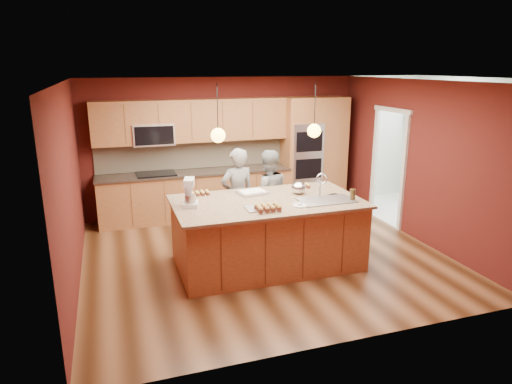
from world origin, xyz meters
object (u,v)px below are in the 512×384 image
object	(u,v)px
person_left	(237,196)
mixing_bowl	(299,188)
island	(268,232)
person_right	(268,195)
stand_mixer	(190,194)

from	to	relation	value
person_left	mixing_bowl	xyz separation A→B (m)	(0.74, -0.83, 0.29)
island	person_right	size ratio (longest dim) A/B	1.76
person_left	mixing_bowl	distance (m)	1.15
person_left	stand_mixer	world-z (taller)	person_left
person_left	person_right	xyz separation A→B (m)	(0.54, 0.00, -0.03)
person_right	stand_mixer	distance (m)	1.80
mixing_bowl	island	bearing A→B (deg)	-161.03
island	stand_mixer	world-z (taller)	stand_mixer
mixing_bowl	person_right	bearing A→B (deg)	104.23
island	person_right	world-z (taller)	person_right
island	person_left	world-z (taller)	person_left
person_right	stand_mixer	world-z (taller)	person_right
island	mixing_bowl	size ratio (longest dim) A/B	12.08
mixing_bowl	person_left	bearing A→B (deg)	132.00
island	mixing_bowl	bearing A→B (deg)	18.97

